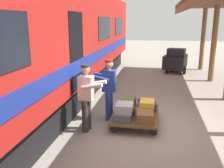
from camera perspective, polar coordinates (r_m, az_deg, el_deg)
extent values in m
plane|color=gray|center=(6.74, 8.78, -9.75)|extent=(60.00, 60.00, 0.00)
cylinder|color=brown|center=(15.03, 20.12, 9.54)|extent=(0.24, 0.24, 3.40)
cylinder|color=brown|center=(12.21, 22.31, 8.43)|extent=(0.24, 0.24, 3.40)
cube|color=#B21E19|center=(7.12, -19.96, 10.43)|extent=(3.00, 20.25, 2.90)
cube|color=black|center=(7.46, -18.72, -4.25)|extent=(2.55, 19.24, 0.90)
cube|color=navy|center=(6.59, -7.89, 3.89)|extent=(0.03, 19.85, 0.36)
cube|color=black|center=(13.41, 1.58, 13.12)|extent=(0.02, 2.23, 0.84)
cube|color=black|center=(9.92, -1.61, 12.70)|extent=(0.02, 2.23, 0.84)
cube|color=black|center=(6.55, -8.51, 7.34)|extent=(0.12, 1.10, 2.00)
cube|color=brown|center=(6.87, 5.42, -6.93)|extent=(1.22, 1.72, 0.07)
cylinder|color=black|center=(6.27, 9.35, -10.60)|extent=(0.21, 0.05, 0.21)
cylinder|color=black|center=(6.35, 0.38, -10.07)|extent=(0.21, 0.05, 0.21)
cylinder|color=black|center=(7.54, 9.57, -6.24)|extent=(0.21, 0.05, 0.21)
cylinder|color=black|center=(7.61, 2.17, -5.86)|extent=(0.21, 0.05, 0.21)
cube|color=navy|center=(7.25, 7.94, -4.78)|extent=(0.56, 0.62, 0.18)
cube|color=brown|center=(6.36, 7.56, -7.26)|extent=(0.48, 0.64, 0.24)
cube|color=maroon|center=(6.85, 3.15, -5.71)|extent=(0.53, 0.59, 0.21)
cube|color=brown|center=(7.28, 3.62, -4.29)|extent=(0.44, 0.65, 0.25)
cube|color=#4C515B|center=(6.41, 2.61, -7.21)|extent=(0.45, 0.62, 0.19)
cube|color=maroon|center=(6.81, 7.76, -5.95)|extent=(0.49, 0.47, 0.21)
cube|color=gold|center=(6.74, 8.08, -4.47)|extent=(0.39, 0.51, 0.17)
cube|color=#9EA0A5|center=(6.33, 2.86, -5.49)|extent=(0.42, 0.50, 0.22)
cylinder|color=navy|center=(7.14, -0.46, -4.64)|extent=(0.16, 0.16, 0.82)
cylinder|color=navy|center=(6.95, -0.85, -5.17)|extent=(0.16, 0.16, 0.82)
cube|color=navy|center=(6.84, -0.67, 0.72)|extent=(0.37, 0.24, 0.60)
cylinder|color=tan|center=(6.77, -0.67, 3.44)|extent=(0.09, 0.09, 0.06)
sphere|color=tan|center=(6.75, -0.68, 4.60)|extent=(0.22, 0.22, 0.22)
cylinder|color=#A51919|center=(6.73, -0.68, 5.29)|extent=(0.21, 0.21, 0.06)
cylinder|color=navy|center=(7.02, -2.10, 1.91)|extent=(0.53, 0.13, 0.21)
cylinder|color=navy|center=(6.72, -2.81, 1.34)|extent=(0.53, 0.13, 0.21)
cylinder|color=#332D28|center=(6.28, -6.18, -7.43)|extent=(0.16, 0.16, 0.82)
cylinder|color=#332D28|center=(6.46, -5.51, -6.80)|extent=(0.16, 0.16, 0.82)
cube|color=silver|center=(6.15, -6.01, -0.93)|extent=(0.38, 0.25, 0.60)
cylinder|color=tan|center=(6.07, -6.09, 2.07)|extent=(0.09, 0.09, 0.06)
sphere|color=tan|center=(6.04, -6.12, 3.37)|extent=(0.22, 0.22, 0.22)
cylinder|color=#332D28|center=(6.03, -6.15, 4.14)|extent=(0.21, 0.21, 0.06)
cylinder|color=silver|center=(5.90, -4.62, -0.55)|extent=(0.54, 0.15, 0.21)
cylinder|color=silver|center=(6.19, -3.59, 0.18)|extent=(0.54, 0.15, 0.21)
cube|color=black|center=(14.13, 14.30, 5.00)|extent=(1.45, 1.90, 0.70)
cube|color=black|center=(13.71, 14.53, 6.83)|extent=(1.03, 0.88, 0.50)
cylinder|color=black|center=(13.64, 16.26, 3.06)|extent=(0.12, 0.40, 0.40)
cylinder|color=black|center=(13.57, 12.48, 3.24)|extent=(0.12, 0.40, 0.40)
cylinder|color=black|center=(14.81, 15.81, 3.94)|extent=(0.12, 0.40, 0.40)
cylinder|color=black|center=(14.75, 12.33, 4.12)|extent=(0.12, 0.40, 0.40)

